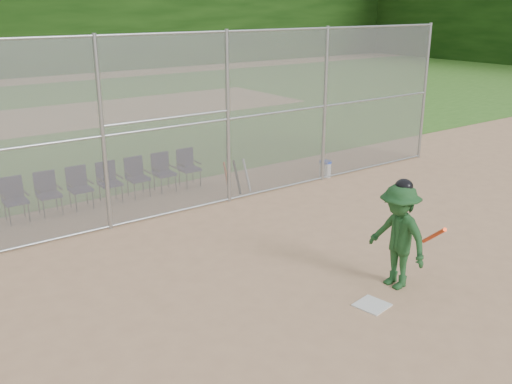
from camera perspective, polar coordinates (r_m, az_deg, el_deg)
ground at (r=9.60m, az=8.89°, el=-10.10°), size 100.00×100.00×0.00m
grass_strip at (r=25.08m, az=-21.33°, el=6.73°), size 100.00×100.00×0.00m
dirt_patch_far at (r=25.07m, az=-21.33°, el=6.73°), size 24.00×24.00×0.00m
backstop_fence at (r=12.72m, az=-6.65°, el=7.05°), size 16.09×0.09×4.00m
home_plate at (r=9.36m, az=11.52°, el=-11.02°), size 0.54×0.54×0.02m
batter_at_plate at (r=9.67m, az=14.03°, el=-4.27°), size 0.96×1.33×1.88m
water_cooler at (r=15.73m, az=6.95°, el=2.33°), size 0.35×0.35×0.44m
spare_bats at (r=14.24m, az=-1.92°, el=1.50°), size 0.66×0.38×0.83m
chair_3 at (r=13.40m, az=-22.93°, el=-0.77°), size 0.54×0.52×0.96m
chair_4 at (r=13.56m, az=-20.00°, el=-0.20°), size 0.54×0.52×0.96m
chair_5 at (r=13.75m, az=-17.15°, el=0.36°), size 0.54×0.52×0.96m
chair_6 at (r=13.98m, az=-14.38°, el=0.90°), size 0.54×0.52×0.96m
chair_7 at (r=14.24m, az=-11.71°, el=1.42°), size 0.54×0.52×0.96m
chair_8 at (r=14.53m, az=-9.14°, el=1.91°), size 0.54×0.52×0.96m
chair_9 at (r=14.85m, az=-6.67°, el=2.38°), size 0.54×0.52×0.96m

